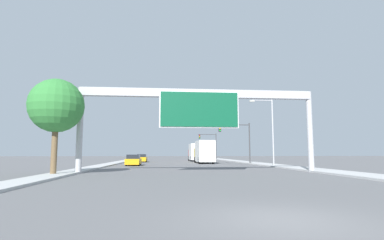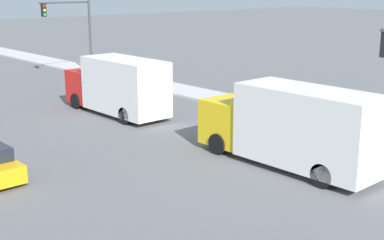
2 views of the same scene
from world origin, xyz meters
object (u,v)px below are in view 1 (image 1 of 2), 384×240
object	(u,v)px
truck_box_primary	(204,152)
car_mid_left	(134,160)
street_lamp_right	(270,126)
traffic_light_mid_block	(210,142)
truck_box_secondary	(196,152)
traffic_light_near_intersection	(239,136)
car_mid_center	(142,158)
sign_gantry	(199,106)
palm_tree_foreground	(56,106)

from	to	relation	value
truck_box_primary	car_mid_left	bearing A→B (deg)	-144.03
street_lamp_right	traffic_light_mid_block	bearing A→B (deg)	91.65
truck_box_secondary	traffic_light_near_intersection	bearing A→B (deg)	-72.33
street_lamp_right	truck_box_primary	bearing A→B (deg)	116.96
truck_box_secondary	traffic_light_near_intersection	distance (m)	17.01
car_mid_center	truck_box_primary	bearing A→B (deg)	-35.95
street_lamp_right	sign_gantry	bearing A→B (deg)	-134.13
car_mid_left	palm_tree_foreground	xyz separation A→B (m)	(-4.12, -17.50, 4.50)
car_mid_center	traffic_light_near_intersection	size ratio (longest dim) A/B	0.72
car_mid_left	truck_box_primary	bearing A→B (deg)	35.97
sign_gantry	truck_box_primary	size ratio (longest dim) A/B	2.34
car_mid_center	street_lamp_right	bearing A→B (deg)	-50.14
traffic_light_near_intersection	palm_tree_foreground	size ratio (longest dim) A/B	0.87
sign_gantry	palm_tree_foreground	bearing A→B (deg)	-168.97
car_mid_center	street_lamp_right	distance (m)	26.80
car_mid_center	sign_gantry	bearing A→B (deg)	-77.10
traffic_light_mid_block	street_lamp_right	xyz separation A→B (m)	(1.14, -39.83, 0.49)
car_mid_left	car_mid_center	xyz separation A→B (m)	(0.00, 15.24, -0.00)
car_mid_left	traffic_light_mid_block	size ratio (longest dim) A/B	0.68
car_mid_center	traffic_light_near_intersection	bearing A→B (deg)	-33.89
car_mid_center	palm_tree_foreground	distance (m)	33.30
street_lamp_right	traffic_light_near_intersection	bearing A→B (deg)	97.85
car_mid_left	truck_box_secondary	xyz separation A→B (m)	(10.50, 20.78, 1.09)
palm_tree_foreground	car_mid_center	bearing A→B (deg)	82.84
sign_gantry	palm_tree_foreground	xyz separation A→B (m)	(-11.12, -2.17, -0.51)
traffic_light_near_intersection	truck_box_secondary	bearing A→B (deg)	107.67
sign_gantry	traffic_light_mid_block	size ratio (longest dim) A/B	3.07
traffic_light_mid_block	palm_tree_foreground	world-z (taller)	palm_tree_foreground
traffic_light_mid_block	traffic_light_near_intersection	bearing A→B (deg)	-90.40
car_mid_center	traffic_light_mid_block	bearing A→B (deg)	50.99
car_mid_center	traffic_light_near_intersection	world-z (taller)	traffic_light_near_intersection
truck_box_primary	street_lamp_right	xyz separation A→B (m)	(6.46, -12.69, 3.16)
traffic_light_near_intersection	palm_tree_foreground	bearing A→B (deg)	-131.54
car_mid_center	traffic_light_near_intersection	xyz separation A→B (m)	(15.60, -10.48, 3.63)
truck_box_primary	street_lamp_right	distance (m)	14.59
truck_box_secondary	sign_gantry	bearing A→B (deg)	-95.53
traffic_light_near_intersection	palm_tree_foreground	distance (m)	29.75
traffic_light_near_intersection	street_lamp_right	distance (m)	9.94
sign_gantry	car_mid_left	distance (m)	17.59
sign_gantry	truck_box_primary	xyz separation A→B (m)	(3.50, 22.96, -3.89)
traffic_light_near_intersection	traffic_light_mid_block	size ratio (longest dim) A/B	0.95
car_mid_left	traffic_light_near_intersection	bearing A→B (deg)	16.95
traffic_light_near_intersection	street_lamp_right	bearing A→B (deg)	-82.15
palm_tree_foreground	street_lamp_right	world-z (taller)	street_lamp_right
truck_box_primary	traffic_light_near_intersection	distance (m)	6.37
car_mid_center	truck_box_primary	xyz separation A→B (m)	(10.50, -7.62, 1.13)
sign_gantry	car_mid_left	world-z (taller)	sign_gantry
sign_gantry	truck_box_primary	distance (m)	23.55
sign_gantry	traffic_light_mid_block	distance (m)	50.88
truck_box_primary	traffic_light_near_intersection	xyz separation A→B (m)	(5.10, -2.86, 2.50)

